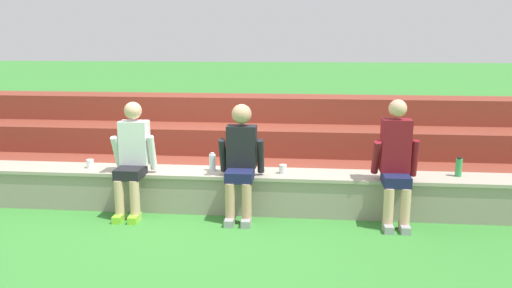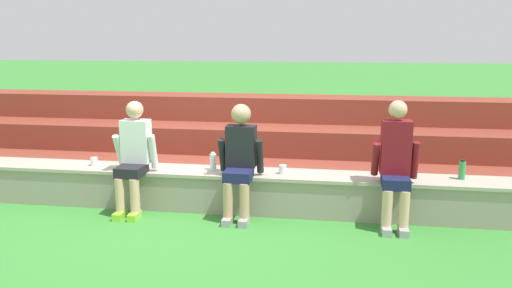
# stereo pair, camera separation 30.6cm
# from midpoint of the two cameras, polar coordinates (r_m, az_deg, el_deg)

# --- Properties ---
(ground_plane) EXTENTS (80.00, 80.00, 0.00)m
(ground_plane) POSITION_cam_midpoint_polar(r_m,az_deg,el_deg) (5.99, -6.01, -7.97)
(ground_plane) COLOR #388433
(stone_seating_wall) EXTENTS (9.44, 0.51, 0.48)m
(stone_seating_wall) POSITION_cam_midpoint_polar(r_m,az_deg,el_deg) (6.13, -5.49, -4.98)
(stone_seating_wall) COLOR gray
(stone_seating_wall) RESTS_ON ground
(brick_bleachers) EXTENTS (12.53, 2.05, 1.15)m
(brick_bleachers) POSITION_cam_midpoint_polar(r_m,az_deg,el_deg) (7.68, -2.43, 0.01)
(brick_bleachers) COLOR brown
(brick_bleachers) RESTS_ON ground
(person_far_left) EXTENTS (0.51, 0.59, 1.33)m
(person_far_left) POSITION_cam_midpoint_polar(r_m,az_deg,el_deg) (5.99, -12.50, -1.26)
(person_far_left) COLOR #DBAD89
(person_far_left) RESTS_ON ground
(person_left_of_center) EXTENTS (0.52, 0.59, 1.32)m
(person_left_of_center) POSITION_cam_midpoint_polar(r_m,az_deg,el_deg) (5.66, -0.33, -1.64)
(person_left_of_center) COLOR tan
(person_left_of_center) RESTS_ON ground
(person_center) EXTENTS (0.50, 0.54, 1.40)m
(person_center) POSITION_cam_midpoint_polar(r_m,az_deg,el_deg) (5.62, 17.30, -2.08)
(person_center) COLOR #DBAD89
(person_center) RESTS_ON ground
(water_bottle_mid_right) EXTENTS (0.08, 0.08, 0.22)m
(water_bottle_mid_right) POSITION_cam_midpoint_polar(r_m,az_deg,el_deg) (6.02, -3.51, -2.04)
(water_bottle_mid_right) COLOR silver
(water_bottle_mid_right) RESTS_ON stone_seating_wall
(water_bottle_center_gap) EXTENTS (0.07, 0.07, 0.23)m
(water_bottle_center_gap) POSITION_cam_midpoint_polar(r_m,az_deg,el_deg) (6.14, 23.96, -2.77)
(water_bottle_center_gap) COLOR green
(water_bottle_center_gap) RESTS_ON stone_seating_wall
(plastic_cup_right_end) EXTENTS (0.09, 0.09, 0.11)m
(plastic_cup_right_end) POSITION_cam_midpoint_polar(r_m,az_deg,el_deg) (6.50, -16.86, -1.95)
(plastic_cup_right_end) COLOR white
(plastic_cup_right_end) RESTS_ON stone_seating_wall
(plastic_cup_middle) EXTENTS (0.09, 0.09, 0.11)m
(plastic_cup_middle) POSITION_cam_midpoint_polar(r_m,az_deg,el_deg) (5.87, 4.59, -2.94)
(plastic_cup_middle) COLOR white
(plastic_cup_middle) RESTS_ON stone_seating_wall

